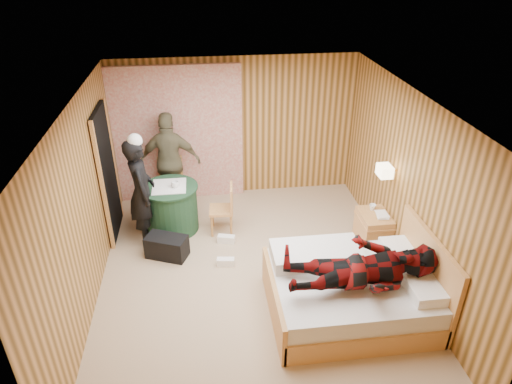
{
  "coord_description": "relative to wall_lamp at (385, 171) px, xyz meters",
  "views": [
    {
      "loc": [
        -0.6,
        -5.02,
        4.13
      ],
      "look_at": [
        0.1,
        0.52,
        1.05
      ],
      "focal_mm": 32.0,
      "sensor_mm": 36.0,
      "label": 1
    }
  ],
  "objects": [
    {
      "name": "floor",
      "position": [
        -1.92,
        -0.45,
        -1.3
      ],
      "size": [
        4.2,
        5.0,
        0.01
      ],
      "primitive_type": "cube",
      "color": "tan",
      "rests_on": "ground"
    },
    {
      "name": "ceiling",
      "position": [
        -1.92,
        -0.45,
        1.2
      ],
      "size": [
        4.2,
        5.0,
        0.01
      ],
      "primitive_type": "cube",
      "color": "silver",
      "rests_on": "wall_back"
    },
    {
      "name": "wall_back",
      "position": [
        -1.92,
        2.05,
        -0.05
      ],
      "size": [
        4.2,
        0.02,
        2.5
      ],
      "primitive_type": "cube",
      "color": "#C2884A",
      "rests_on": "floor"
    },
    {
      "name": "wall_left",
      "position": [
        -4.02,
        -0.45,
        -0.05
      ],
      "size": [
        0.02,
        5.0,
        2.5
      ],
      "primitive_type": "cube",
      "color": "#C2884A",
      "rests_on": "floor"
    },
    {
      "name": "wall_right",
      "position": [
        0.18,
        -0.45,
        -0.05
      ],
      "size": [
        0.02,
        5.0,
        2.5
      ],
      "primitive_type": "cube",
      "color": "#C2884A",
      "rests_on": "floor"
    },
    {
      "name": "curtain",
      "position": [
        -2.92,
        1.98,
        -0.1
      ],
      "size": [
        2.2,
        0.08,
        2.4
      ],
      "primitive_type": "cube",
      "color": "beige",
      "rests_on": "floor"
    },
    {
      "name": "doorway",
      "position": [
        -3.98,
        0.95,
        -0.28
      ],
      "size": [
        0.06,
        0.9,
        2.05
      ],
      "primitive_type": "cube",
      "color": "black",
      "rests_on": "floor"
    },
    {
      "name": "wall_lamp",
      "position": [
        0.0,
        0.0,
        0.0
      ],
      "size": [
        0.26,
        0.24,
        0.16
      ],
      "color": "gold",
      "rests_on": "wall_right"
    },
    {
      "name": "bed",
      "position": [
        -0.8,
        -1.27,
        -1.0
      ],
      "size": [
        1.98,
        1.53,
        1.05
      ],
      "color": "#EBA360",
      "rests_on": "floor"
    },
    {
      "name": "nightstand",
      "position": [
        -0.04,
        0.01,
        -1.0
      ],
      "size": [
        0.44,
        0.6,
        0.58
      ],
      "color": "#EBA360",
      "rests_on": "floor"
    },
    {
      "name": "round_table",
      "position": [
        -3.08,
        0.9,
        -0.9
      ],
      "size": [
        0.89,
        0.89,
        0.79
      ],
      "color": "#1F4428",
      "rests_on": "floor"
    },
    {
      "name": "chair_far",
      "position": [
        -3.09,
        1.6,
        -0.76
      ],
      "size": [
        0.46,
        0.46,
        0.93
      ],
      "rotation": [
        0.0,
        0.0,
        0.1
      ],
      "color": "#EBA360",
      "rests_on": "floor"
    },
    {
      "name": "chair_near",
      "position": [
        -2.22,
        0.72,
        -0.82
      ],
      "size": [
        0.4,
        0.4,
        0.82
      ],
      "rotation": [
        0.0,
        0.0,
        -1.65
      ],
      "color": "#EBA360",
      "rests_on": "floor"
    },
    {
      "name": "duffel_bag",
      "position": [
        -3.14,
        0.16,
        -1.13
      ],
      "size": [
        0.67,
        0.52,
        0.34
      ],
      "primitive_type": "cube",
      "rotation": [
        0.0,
        0.0,
        -0.4
      ],
      "color": "black",
      "rests_on": "floor"
    },
    {
      "name": "sneaker_left",
      "position": [
        -2.24,
        0.4,
        -1.24
      ],
      "size": [
        0.28,
        0.17,
        0.12
      ],
      "primitive_type": "cube",
      "rotation": [
        0.0,
        0.0,
        -0.27
      ],
      "color": "white",
      "rests_on": "floor"
    },
    {
      "name": "sneaker_right",
      "position": [
        -2.29,
        -0.17,
        -1.24
      ],
      "size": [
        0.26,
        0.13,
        0.11
      ],
      "primitive_type": "cube",
      "rotation": [
        0.0,
        0.0,
        -0.13
      ],
      "color": "white",
      "rests_on": "floor"
    },
    {
      "name": "woman_standing",
      "position": [
        -3.47,
        0.65,
        -0.45
      ],
      "size": [
        0.51,
        0.68,
        1.69
      ],
      "primitive_type": "imported",
      "rotation": [
        0.0,
        0.0,
        1.75
      ],
      "color": "black",
      "rests_on": "floor"
    },
    {
      "name": "man_at_table",
      "position": [
        -3.08,
        1.64,
        -0.44
      ],
      "size": [
        1.05,
        0.52,
        1.72
      ],
      "primitive_type": "imported",
      "rotation": [
        0.0,
        0.0,
        3.04
      ],
      "color": "#6A6447",
      "rests_on": "floor"
    },
    {
      "name": "man_on_bed",
      "position": [
        -0.77,
        -1.5,
        -0.34
      ],
      "size": [
        0.86,
        0.67,
        1.77
      ],
      "primitive_type": "imported",
      "rotation": [
        0.0,
        1.57,
        0.0
      ],
      "color": "#5F0909",
      "rests_on": "bed"
    },
    {
      "name": "book_lower",
      "position": [
        -0.04,
        -0.04,
        -0.71
      ],
      "size": [
        0.2,
        0.25,
        0.02
      ],
      "primitive_type": "imported",
      "rotation": [
        0.0,
        0.0,
        -0.16
      ],
      "color": "white",
      "rests_on": "nightstand"
    },
    {
      "name": "book_upper",
      "position": [
        -0.04,
        -0.04,
        -0.69
      ],
      "size": [
        0.17,
        0.23,
        0.02
      ],
      "primitive_type": "imported",
      "rotation": [
        0.0,
        0.0,
        -0.02
      ],
      "color": "white",
      "rests_on": "nightstand"
    },
    {
      "name": "cup_nightstand",
      "position": [
        -0.04,
        0.14,
        -0.68
      ],
      "size": [
        0.13,
        0.13,
        0.09
      ],
      "primitive_type": "imported",
      "rotation": [
        0.0,
        0.0,
        0.41
      ],
      "color": "white",
      "rests_on": "nightstand"
    },
    {
      "name": "cup_table",
      "position": [
        -2.98,
        0.85,
        -0.46
      ],
      "size": [
        0.16,
        0.16,
        0.1
      ],
      "primitive_type": "imported",
      "rotation": [
        0.0,
        0.0,
        0.36
      ],
      "color": "white",
      "rests_on": "round_table"
    }
  ]
}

